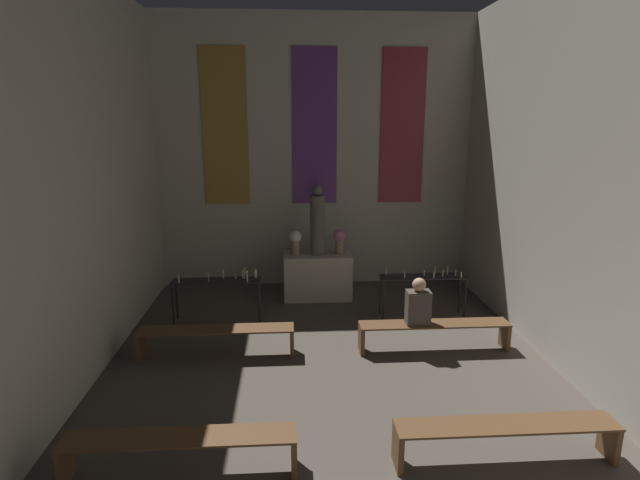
{
  "coord_description": "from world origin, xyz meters",
  "views": [
    {
      "loc": [
        -0.55,
        0.04,
        3.52
      ],
      "look_at": [
        0.0,
        8.77,
        1.39
      ],
      "focal_mm": 28.0,
      "sensor_mm": 36.0,
      "label": 1
    }
  ],
  "objects": [
    {
      "name": "flower_vase_right",
      "position": [
        0.44,
        9.57,
        1.19
      ],
      "size": [
        0.24,
        0.24,
        0.49
      ],
      "color": "#937A5B",
      "rests_on": "altar"
    },
    {
      "name": "pew_second_right",
      "position": [
        1.67,
        4.47,
        0.34
      ],
      "size": [
        2.33,
        0.36,
        0.45
      ],
      "color": "brown",
      "rests_on": "ground_plane"
    },
    {
      "name": "wall_left",
      "position": [
        -3.31,
        5.25,
        2.79
      ],
      "size": [
        0.12,
        10.75,
        5.58
      ],
      "color": "#B2AD9E",
      "rests_on": "ground_plane"
    },
    {
      "name": "person_seated",
      "position": [
        1.4,
        7.09,
        0.77
      ],
      "size": [
        0.36,
        0.24,
        0.73
      ],
      "color": "#4C4238",
      "rests_on": "pew_back_right"
    },
    {
      "name": "statue",
      "position": [
        0.0,
        9.57,
        1.55
      ],
      "size": [
        0.29,
        0.29,
        1.38
      ],
      "color": "#5B5651",
      "rests_on": "altar"
    },
    {
      "name": "wall_back",
      "position": [
        0.0,
        10.56,
        2.82
      ],
      "size": [
        6.74,
        0.16,
        5.58
      ],
      "color": "#B2AD9E",
      "rests_on": "ground_plane"
    },
    {
      "name": "candle_rack_right",
      "position": [
        1.85,
        8.45,
        0.67
      ],
      "size": [
        1.54,
        0.36,
        0.95
      ],
      "color": "black",
      "rests_on": "ground_plane"
    },
    {
      "name": "pew_back_right",
      "position": [
        1.67,
        7.09,
        0.34
      ],
      "size": [
        2.33,
        0.36,
        0.45
      ],
      "color": "brown",
      "rests_on": "ground_plane"
    },
    {
      "name": "altar",
      "position": [
        0.0,
        9.57,
        0.45
      ],
      "size": [
        1.34,
        0.67,
        0.91
      ],
      "color": "#BCB29E",
      "rests_on": "ground_plane"
    },
    {
      "name": "flower_vase_left",
      "position": [
        -0.44,
        9.57,
        1.19
      ],
      "size": [
        0.24,
        0.24,
        0.49
      ],
      "color": "#937A5B",
      "rests_on": "altar"
    },
    {
      "name": "pew_second_left",
      "position": [
        -1.67,
        4.47,
        0.34
      ],
      "size": [
        2.33,
        0.36,
        0.45
      ],
      "color": "brown",
      "rests_on": "ground_plane"
    },
    {
      "name": "candle_rack_left",
      "position": [
        -1.83,
        8.45,
        0.67
      ],
      "size": [
        1.54,
        0.36,
        0.97
      ],
      "color": "black",
      "rests_on": "ground_plane"
    },
    {
      "name": "pew_back_left",
      "position": [
        -1.67,
        7.09,
        0.34
      ],
      "size": [
        2.33,
        0.36,
        0.45
      ],
      "color": "brown",
      "rests_on": "ground_plane"
    }
  ]
}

